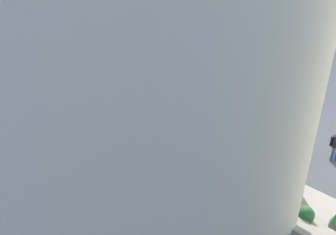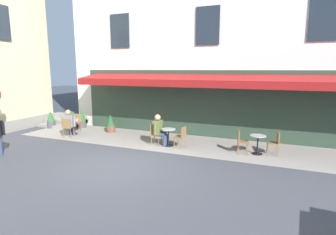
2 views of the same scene
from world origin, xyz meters
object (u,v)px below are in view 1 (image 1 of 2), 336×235
object	(u,v)px
cafe_chair_wicker_kerbside	(206,140)
parked_car_silver	(172,74)
cafe_chair_wicker_under_awning	(95,96)
cafe_chair_wicker_corner_right	(292,174)
cafe_chair_wicker_by_window	(157,117)
cafe_table_far_end	(289,184)
cafe_chair_wicker_back_row	(140,112)
cafe_table_near_entrance	(148,116)
cafe_chair_wicker_near_door	(189,131)
cafe_table_streetside	(105,96)
potted_plant_by_steps	(305,216)
cafe_chair_wicker_facing_street	(287,191)
seated_patron_in_grey	(292,174)
potted_plant_entrance_right	(242,179)
cafe_table_mid_terrace	(196,136)
cafe_chair_wicker_corner_left	(113,93)
seated_companion_in_olive	(203,135)
potted_plant_under_sign	(286,207)

from	to	relation	value
cafe_chair_wicker_kerbside	parked_car_silver	size ratio (longest dim) A/B	0.21
cafe_chair_wicker_under_awning	cafe_chair_wicker_corner_right	size ratio (longest dim) A/B	1.00
cafe_chair_wicker_by_window	cafe_chair_wicker_corner_right	bearing A→B (deg)	3.78
cafe_table_far_end	cafe_chair_wicker_back_row	bearing A→B (deg)	-178.74
cafe_table_near_entrance	cafe_chair_wicker_under_awning	xyz separation A→B (m)	(-4.69, -0.66, 0.06)
cafe_chair_wicker_back_row	cafe_chair_wicker_near_door	bearing A→B (deg)	7.20
cafe_chair_wicker_under_awning	cafe_chair_wicker_corner_right	world-z (taller)	same
cafe_chair_wicker_by_window	cafe_chair_wicker_under_awning	xyz separation A→B (m)	(-5.30, -0.82, 0.00)
cafe_table_streetside	cafe_chair_wicker_back_row	bearing A→B (deg)	-0.53
cafe_chair_wicker_under_awning	potted_plant_by_steps	world-z (taller)	cafe_chair_wicker_under_awning
cafe_chair_wicker_facing_street	seated_patron_in_grey	size ratio (longest dim) A/B	0.69
potted_plant_entrance_right	potted_plant_by_steps	xyz separation A→B (m)	(2.84, -0.26, 0.08)
potted_plant_by_steps	cafe_chair_wicker_back_row	bearing A→B (deg)	173.93
cafe_chair_wicker_facing_street	cafe_table_mid_terrace	bearing A→B (deg)	172.34
cafe_chair_wicker_corner_right	cafe_chair_wicker_facing_street	bearing A→B (deg)	-69.60
cafe_table_far_end	cafe_chair_wicker_corner_right	bearing A→B (deg)	108.83
cafe_chair_wicker_near_door	cafe_chair_wicker_facing_street	distance (m)	6.18
cafe_chair_wicker_by_window	cafe_chair_wicker_under_awning	bearing A→B (deg)	-171.19
cafe_chair_wicker_corner_left	parked_car_silver	distance (m)	5.33
cafe_chair_wicker_under_awning	potted_plant_by_steps	xyz separation A→B (m)	(14.91, -0.61, -0.01)
cafe_chair_wicker_corner_left	cafe_chair_wicker_corner_right	xyz separation A→B (m)	(13.06, 0.14, 0.00)
cafe_chair_wicker_facing_street	cafe_chair_wicker_corner_left	bearing A→B (deg)	175.58
cafe_chair_wicker_facing_street	parked_car_silver	xyz separation A→B (m)	(-13.31, 6.36, 0.16)
cafe_chair_wicker_kerbside	cafe_table_far_end	bearing A→B (deg)	-2.28
seated_companion_in_olive	potted_plant_under_sign	bearing A→B (deg)	-16.40
cafe_chair_wicker_kerbside	cafe_chair_wicker_facing_street	world-z (taller)	same
cafe_table_far_end	cafe_table_streetside	bearing A→B (deg)	-179.25
cafe_table_streetside	potted_plant_by_steps	distance (m)	14.71
cafe_table_far_end	cafe_chair_wicker_corner_right	distance (m)	0.63
cafe_chair_wicker_by_window	cafe_chair_wicker_back_row	distance (m)	1.26
cafe_table_near_entrance	parked_car_silver	bearing A→B (deg)	125.58
cafe_chair_wicker_near_door	cafe_table_streetside	xyz separation A→B (m)	(-7.43, -0.42, -0.06)
seated_patron_in_grey	seated_companion_in_olive	bearing A→B (deg)	-177.32
cafe_chair_wicker_corner_right	potted_plant_entrance_right	bearing A→B (deg)	-127.18
cafe_chair_wicker_back_row	parked_car_silver	distance (m)	6.98
cafe_table_far_end	potted_plant_under_sign	size ratio (longest dim) A/B	0.67
cafe_chair_wicker_facing_street	potted_plant_under_sign	xyz separation A→B (m)	(0.40, -0.86, -0.00)
cafe_chair_wicker_under_awning	potted_plant_entrance_right	world-z (taller)	potted_plant_entrance_right
cafe_chair_wicker_corner_left	seated_companion_in_olive	size ratio (longest dim) A/B	0.68
cafe_table_near_entrance	potted_plant_under_sign	distance (m)	9.61
cafe_chair_wicker_under_awning	parked_car_silver	world-z (taller)	parked_car_silver
potted_plant_under_sign	cafe_chair_wicker_by_window	bearing A→B (deg)	170.39
cafe_chair_wicker_near_door	cafe_chair_wicker_corner_right	xyz separation A→B (m)	(5.68, 0.35, 0.00)
cafe_table_mid_terrace	cafe_chair_wicker_near_door	world-z (taller)	cafe_chair_wicker_near_door
cafe_table_mid_terrace	potted_plant_under_sign	distance (m)	6.11
potted_plant_entrance_right	cafe_chair_wicker_kerbside	bearing A→B (deg)	157.65
cafe_chair_wicker_near_door	cafe_table_far_end	distance (m)	5.89
potted_plant_entrance_right	cafe_chair_wicker_near_door	bearing A→B (deg)	162.89
cafe_chair_wicker_near_door	potted_plant_under_sign	world-z (taller)	potted_plant_under_sign
cafe_chair_wicker_back_row	seated_companion_in_olive	size ratio (longest dim) A/B	0.68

